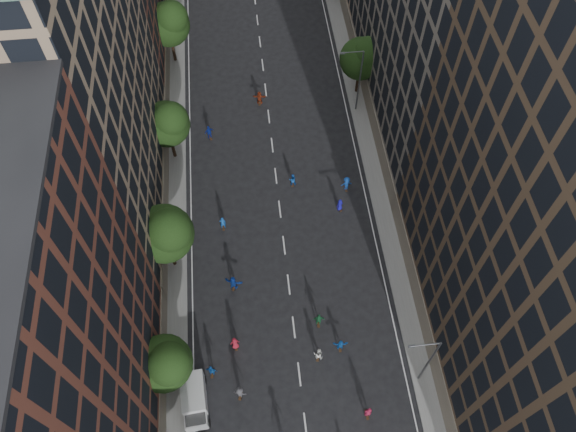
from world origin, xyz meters
name	(u,v)px	position (x,y,z in m)	size (l,w,h in m)	color
ground	(273,148)	(0.00, 40.00, 0.00)	(240.00, 240.00, 0.00)	black
sidewalk_left	(169,109)	(-12.00, 47.50, 0.07)	(4.00, 105.00, 0.15)	slate
sidewalk_right	(363,94)	(12.00, 47.50, 0.07)	(4.00, 105.00, 0.15)	slate
bldg_left_a	(11,373)	(-19.00, 11.00, 15.00)	(14.00, 22.00, 30.00)	brown
bldg_left_b	(47,82)	(-19.00, 35.00, 17.00)	(14.00, 26.00, 34.00)	#856F57
tree_left_1	(165,363)	(-11.02, 13.86, 5.55)	(4.80, 4.80, 8.21)	black
tree_left_2	(166,233)	(-10.99, 25.83, 6.36)	(5.60, 5.60, 9.45)	black
tree_left_3	(168,123)	(-11.02, 39.85, 5.82)	(5.00, 5.00, 8.58)	black
tree_left_4	(169,22)	(-11.00, 55.84, 6.10)	(5.40, 5.40, 9.08)	black
tree_right_a	(363,57)	(11.38, 47.85, 5.63)	(5.00, 5.00, 8.39)	black
streetlamp_near	(428,360)	(10.37, 12.00, 5.17)	(2.64, 0.22, 9.06)	#595B60
streetlamp_far	(358,78)	(10.37, 45.00, 5.17)	(2.64, 0.22, 9.06)	#595B60
cargo_van	(194,400)	(-9.31, 11.87, 1.29)	(2.45, 4.72, 2.44)	silver
skater_4	(212,371)	(-7.78, 14.36, 0.90)	(1.05, 0.44, 1.80)	#124897
skater_5	(340,345)	(4.02, 15.54, 0.76)	(1.41, 0.45, 1.52)	blue
skater_6	(235,343)	(-5.57, 16.69, 0.88)	(0.86, 0.56, 1.75)	#A31B2C
skater_7	(368,412)	(5.42, 9.33, 0.96)	(0.70, 0.46, 1.93)	maroon
skater_8	(318,354)	(1.87, 14.88, 0.90)	(0.87, 0.68, 1.80)	white
skater_9	(240,393)	(-5.40, 12.14, 0.88)	(1.14, 0.66, 1.77)	#424146
skater_10	(319,320)	(2.37, 18.11, 0.95)	(1.11, 0.46, 1.89)	#1B5C32
skater_11	(233,283)	(-5.39, 22.76, 0.96)	(1.79, 0.57, 1.93)	navy
skater_12	(340,205)	(6.38, 30.82, 0.79)	(0.77, 0.50, 1.57)	#1815AA
skater_13	(223,223)	(-6.13, 29.82, 0.89)	(0.65, 0.43, 1.78)	#1550AE
skater_14	(292,180)	(1.72, 34.66, 0.81)	(0.79, 0.62, 1.63)	blue
skater_15	(346,184)	(7.49, 33.39, 0.94)	(1.22, 0.70, 1.88)	#123C94
skater_16	(209,132)	(-7.13, 42.37, 0.94)	(1.10, 0.46, 1.88)	#122897
skater_17	(259,98)	(-0.91, 47.29, 0.90)	(1.66, 0.53, 1.79)	maroon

